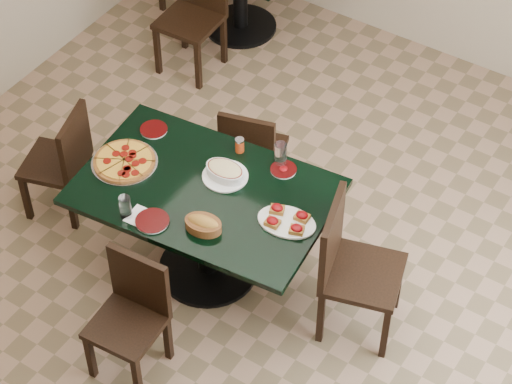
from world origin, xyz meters
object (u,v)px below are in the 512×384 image
Objects in this scene: bread_basket at (203,224)px; chair_right at (349,262)px; chair_left at (64,158)px; back_chair_near at (195,7)px; bruschetta_platter at (287,220)px; main_table at (206,210)px; pepperoni_pizza at (124,161)px; chair_far at (251,151)px; lasagna_casserole at (225,171)px; chair_near at (132,310)px.

chair_right is at bearing 17.19° from bread_basket.
chair_right is 2.05m from chair_left.
back_chair_near reaches higher than bruschetta_platter.
main_table is 1.72× the size of back_chair_near.
chair_far is at bearing 61.66° from pepperoni_pizza.
main_table is 0.58m from pepperoni_pizza.
chair_left is at bearing 177.04° from main_table.
pepperoni_pizza is 0.63m from lasagna_casserole.
chair_right is at bearing 136.20° from chair_far.
chair_right is (0.90, 0.92, 0.09)m from chair_near.
back_chair_near is at bearing 129.21° from bruschetta_platter.
pepperoni_pizza is at bearing 45.99° from chair_far.
chair_right is (0.94, 0.13, -0.02)m from main_table.
main_table is 6.53× the size of bread_basket.
chair_near is 0.98× the size of chair_left.
back_chair_near is at bearing 38.58° from chair_right.
bread_basket is (0.14, 0.53, 0.33)m from chair_near.
chair_left is 3.01× the size of lasagna_casserole.
bruschetta_platter is at bearing -1.90° from main_table.
lasagna_casserole is (1.15, 0.21, 0.33)m from chair_left.
chair_right is 1.15× the size of chair_left.
back_chair_near is 2.51m from bread_basket.
chair_near is 0.85× the size of chair_right.
bruschetta_platter is (1.10, 0.12, 0.01)m from pepperoni_pizza.
pepperoni_pizza is (-0.54, -0.08, 0.20)m from main_table.
main_table is 5.71× the size of lasagna_casserole.
back_chair_near is at bearing 169.38° from chair_left.
lasagna_casserole is (0.17, -0.54, 0.34)m from chair_far.
chair_left reaches higher than lasagna_casserole.
chair_left is at bearing 79.24° from chair_right.
bruschetta_platter is (-0.38, -0.09, 0.23)m from chair_right.
chair_right is 0.89m from bread_basket.
bruschetta_platter is at bearing -12.49° from lasagna_casserole.
lasagna_casserole is (-0.89, 0.03, 0.25)m from chair_right.
chair_left is at bearing 160.54° from bread_basket.
back_chair_near is at bearing 113.01° from pepperoni_pizza.
bruschetta_platter is at bearing 28.02° from bread_basket.
bruschetta_platter is at bearing 75.90° from chair_left.
chair_right is 3.46× the size of lasagna_casserole.
back_chair_near is at bearing 131.22° from lasagna_casserole.
lasagna_casserole reaches higher than chair_near.
main_table is 0.28m from lasagna_casserole.
bread_basket is at bearing -55.93° from back_chair_near.
chair_far is 0.87× the size of back_chair_near.
chair_near is 3.38× the size of bread_basket.
chair_far is 2.91× the size of lasagna_casserole.
chair_near is at bearing -93.11° from main_table.
chair_left is 1.80m from back_chair_near.
main_table is at bearing 82.04° from chair_right.
chair_right is at bearing -38.18° from back_chair_near.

